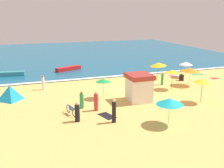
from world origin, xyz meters
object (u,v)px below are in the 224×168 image
beachgoer_0 (162,78)px  beach_umbrella_2 (186,63)px  beachgoer_3 (43,83)px  small_boat_1 (12,74)px  beach_umbrella_7 (190,70)px  beachgoer_5 (171,103)px  beachgoer_7 (181,77)px  beachgoer_1 (77,112)px  beachgoer_6 (114,111)px  lifeguard_cabana (139,87)px  beach_umbrella_0 (103,80)px  beach_umbrella_3 (170,101)px  beach_umbrella_1 (203,81)px  beach_tent (10,93)px  beach_umbrella_6 (158,64)px  beachgoer_2 (82,101)px  beach_umbrella_4 (172,71)px  parked_bicycle (71,110)px  small_boat_0 (68,69)px

beachgoer_0 → beach_umbrella_2: bearing=26.0°
beachgoer_3 → small_boat_1: beachgoer_3 is taller
beach_umbrella_7 → beachgoer_5: (-5.97, -5.78, -1.52)m
beachgoer_5 → beach_umbrella_7: bearing=44.1°
beach_umbrella_7 → beachgoer_7: 2.70m
beachgoer_1 → beachgoer_6: bearing=-22.8°
lifeguard_cabana → beach_umbrella_0: size_ratio=1.29×
beachgoer_5 → beach_umbrella_2: bearing=49.9°
beachgoer_7 → beachgoer_1: bearing=-150.8°
beach_umbrella_3 → beach_umbrella_2: bearing=51.3°
beachgoer_5 → beachgoer_3: bearing=137.4°
beach_umbrella_2 → beachgoer_0: beach_umbrella_2 is taller
lifeguard_cabana → beachgoer_0: lifeguard_cabana is taller
beach_umbrella_1 → beach_umbrella_0: bearing=153.5°
beach_umbrella_2 → beachgoer_6: beach_umbrella_2 is taller
beach_umbrella_0 → beachgoer_7: size_ratio=2.12×
beach_umbrella_1 → beach_tent: (-17.16, 6.62, -1.34)m
beach_umbrella_7 → beach_umbrella_6: bearing=110.2°
beach_umbrella_1 → beach_umbrella_3: 6.66m
beachgoer_1 → beachgoer_2: beachgoer_1 is taller
beach_umbrella_3 → beachgoer_3: (-8.14, 12.86, -1.06)m
beachgoer_1 → beachgoer_3: beachgoer_3 is taller
beach_umbrella_2 → beach_umbrella_3: bearing=-128.7°
beach_umbrella_2 → beachgoer_2: beach_umbrella_2 is taller
beachgoer_3 → beach_umbrella_1: bearing=-34.1°
beachgoer_5 → beach_umbrella_0: bearing=138.6°
beach_umbrella_4 → beachgoer_0: beach_umbrella_4 is taller
beach_umbrella_3 → beach_tent: beach_umbrella_3 is taller
beach_umbrella_2 → beachgoer_0: size_ratio=1.35×
beach_umbrella_6 → beach_tent: size_ratio=1.11×
beach_tent → beach_umbrella_3: bearing=-41.4°
beach_umbrella_6 → beachgoer_3: size_ratio=1.37×
beachgoer_7 → beach_umbrella_4: bearing=-137.9°
beach_tent → parked_bicycle: 7.45m
beach_tent → small_boat_1: (-0.03, 10.57, -0.36)m
beach_umbrella_6 → beach_umbrella_2: bearing=-14.1°
beachgoer_2 → beachgoer_3: size_ratio=0.94×
beachgoer_1 → beachgoer_6: beachgoer_6 is taller
beachgoer_6 → small_boat_1: (-7.74, 18.98, -0.52)m
beachgoer_0 → small_boat_0: bearing=129.0°
beach_umbrella_0 → beachgoer_1: bearing=-127.0°
beachgoer_2 → beach_tent: bearing=143.3°
beach_tent → beachgoer_1: beachgoer_1 is taller
lifeguard_cabana → beachgoer_0: bearing=40.7°
beachgoer_1 → beach_umbrella_2: bearing=30.7°
lifeguard_cabana → beach_umbrella_3: 6.00m
beachgoer_1 → beach_umbrella_7: bearing=23.0°
beachgoer_1 → small_boat_1: (-5.09, 17.87, -0.36)m
beach_umbrella_0 → beachgoer_6: 6.15m
beach_umbrella_1 → beach_umbrella_7: (2.57, 5.55, -0.20)m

